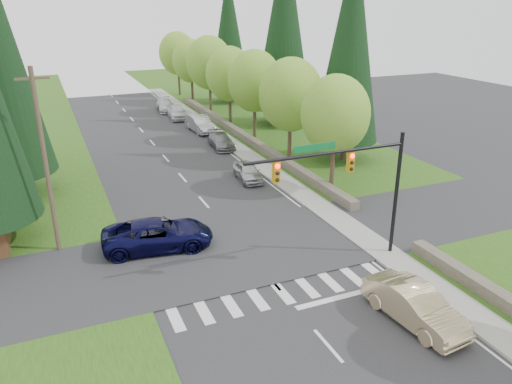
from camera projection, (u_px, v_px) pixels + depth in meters
ground at (316, 331)px, 20.91m from camera, size 120.00×120.00×0.00m
grass_east at (333, 161)px, 42.81m from camera, size 14.00×110.00×0.06m
cross_street at (245, 249)px, 27.77m from camera, size 120.00×8.00×0.10m
sidewalk_east at (258, 163)px, 42.27m from camera, size 1.80×80.00×0.13m
curb_east at (249, 164)px, 41.96m from camera, size 0.20×80.00×0.13m
stone_wall_north at (242, 135)px, 49.65m from camera, size 0.70×40.00×0.70m
traffic_signal at (352, 174)px, 24.56m from camera, size 8.70×0.37×6.80m
utility_pole at (45, 162)px, 25.85m from camera, size 1.60×0.24×10.00m
decid_tree_0 at (335, 115)px, 34.26m from camera, size 4.80×4.80×8.37m
decid_tree_1 at (291, 95)px, 40.22m from camera, size 5.20×5.20×8.80m
decid_tree_2 at (255, 81)px, 46.10m from camera, size 5.00×5.00×8.82m
decid_tree_3 at (229, 74)px, 52.23m from camera, size 5.00×5.00×8.55m
decid_tree_4 at (209, 63)px, 58.12m from camera, size 5.40×5.40×9.18m
decid_tree_5 at (191, 61)px, 64.24m from camera, size 4.80×4.80×8.30m
decid_tree_6 at (178, 53)px, 70.16m from camera, size 5.20×5.20×8.86m
conifer_e_a at (350, 42)px, 39.64m from camera, size 5.44×5.44×17.80m
conifer_e_b at (284, 22)px, 51.65m from camera, size 6.12×6.12×19.80m
conifer_e_c at (229, 30)px, 63.82m from camera, size 5.10×5.10×16.80m
sedan_champagne at (415, 305)px, 21.27m from camera, size 2.26×5.14×1.64m
suv_navy at (158, 235)px, 27.60m from camera, size 6.40×3.63×1.68m
parked_car_a at (248, 171)px, 38.19m from camera, size 1.97×4.10×1.35m
parked_car_b at (221, 141)px, 46.48m from camera, size 2.24×4.70×1.32m
parked_car_c at (200, 124)px, 52.06m from camera, size 2.08×5.13×1.66m
parked_car_d at (177, 112)px, 57.76m from camera, size 2.37×4.90×1.61m
parked_car_e at (166, 105)px, 61.73m from camera, size 2.50×5.07×1.42m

